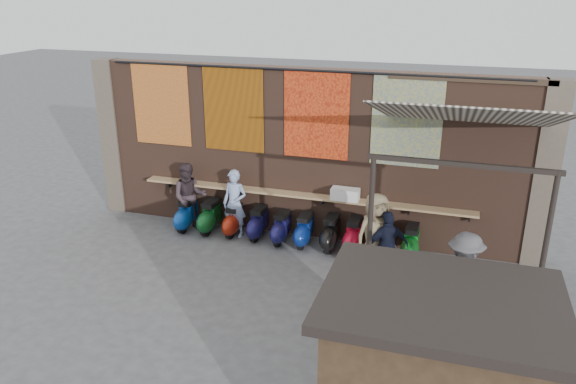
# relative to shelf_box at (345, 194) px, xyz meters

# --- Properties ---
(ground) EXTENTS (70.00, 70.00, 0.00)m
(ground) POSITION_rel_shelf_box_xyz_m (-1.06, -2.30, -1.26)
(ground) COLOR #474749
(ground) RESTS_ON ground
(brick_wall) EXTENTS (10.00, 0.40, 4.00)m
(brick_wall) POSITION_rel_shelf_box_xyz_m (-1.06, 0.40, 0.74)
(brick_wall) COLOR brown
(brick_wall) RESTS_ON ground
(pier_left) EXTENTS (0.50, 0.50, 4.00)m
(pier_left) POSITION_rel_shelf_box_xyz_m (-6.26, 0.40, 0.74)
(pier_left) COLOR #4C4238
(pier_left) RESTS_ON ground
(pier_right) EXTENTS (0.50, 0.50, 4.00)m
(pier_right) POSITION_rel_shelf_box_xyz_m (4.14, 0.40, 0.74)
(pier_right) COLOR #4C4238
(pier_right) RESTS_ON ground
(eating_counter) EXTENTS (8.00, 0.32, 0.05)m
(eating_counter) POSITION_rel_shelf_box_xyz_m (-1.06, 0.03, -0.16)
(eating_counter) COLOR #9E7A51
(eating_counter) RESTS_ON brick_wall
(shelf_box) EXTENTS (0.64, 0.31, 0.27)m
(shelf_box) POSITION_rel_shelf_box_xyz_m (0.00, 0.00, 0.00)
(shelf_box) COLOR white
(shelf_box) RESTS_ON eating_counter
(tapestry_redgold) EXTENTS (1.50, 0.02, 2.00)m
(tapestry_redgold) POSITION_rel_shelf_box_xyz_m (-4.66, 0.18, 1.74)
(tapestry_redgold) COLOR maroon
(tapestry_redgold) RESTS_ON brick_wall
(tapestry_sun) EXTENTS (1.50, 0.02, 2.00)m
(tapestry_sun) POSITION_rel_shelf_box_xyz_m (-2.76, 0.18, 1.74)
(tapestry_sun) COLOR #CE6A0C
(tapestry_sun) RESTS_ON brick_wall
(tapestry_orange) EXTENTS (1.50, 0.02, 2.00)m
(tapestry_orange) POSITION_rel_shelf_box_xyz_m (-0.76, 0.18, 1.74)
(tapestry_orange) COLOR #D2461A
(tapestry_orange) RESTS_ON brick_wall
(tapestry_multi) EXTENTS (1.50, 0.02, 2.00)m
(tapestry_multi) POSITION_rel_shelf_box_xyz_m (1.24, 0.18, 1.74)
(tapestry_multi) COLOR #284995
(tapestry_multi) RESTS_ON brick_wall
(hang_rail) EXTENTS (9.50, 0.06, 0.06)m
(hang_rail) POSITION_rel_shelf_box_xyz_m (-1.06, 0.17, 2.72)
(hang_rail) COLOR black
(hang_rail) RESTS_ON brick_wall
(scooter_stool_0) EXTENTS (0.37, 0.81, 0.77)m
(scooter_stool_0) POSITION_rel_shelf_box_xyz_m (-3.90, -0.32, -0.87)
(scooter_stool_0) COLOR #0E429C
(scooter_stool_0) RESTS_ON ground
(scooter_stool_1) EXTENTS (0.38, 0.83, 0.79)m
(scooter_stool_1) POSITION_rel_shelf_box_xyz_m (-3.28, -0.29, -0.86)
(scooter_stool_1) COLOR #0E491C
(scooter_stool_1) RESTS_ON ground
(scooter_stool_2) EXTENTS (0.34, 0.77, 0.73)m
(scooter_stool_2) POSITION_rel_shelf_box_xyz_m (-2.67, -0.27, -0.89)
(scooter_stool_2) COLOR maroon
(scooter_stool_2) RESTS_ON ground
(scooter_stool_3) EXTENTS (0.36, 0.79, 0.75)m
(scooter_stool_3) POSITION_rel_shelf_box_xyz_m (-2.03, -0.27, -0.88)
(scooter_stool_3) COLOR #141243
(scooter_stool_3) RESTS_ON ground
(scooter_stool_4) EXTENTS (0.35, 0.77, 0.73)m
(scooter_stool_4) POSITION_rel_shelf_box_xyz_m (-1.43, -0.34, -0.89)
(scooter_stool_4) COLOR #18164F
(scooter_stool_4) RESTS_ON ground
(scooter_stool_5) EXTENTS (0.35, 0.78, 0.74)m
(scooter_stool_5) POSITION_rel_shelf_box_xyz_m (-0.87, -0.33, -0.89)
(scooter_stool_5) COLOR navy
(scooter_stool_5) RESTS_ON ground
(scooter_stool_6) EXTENTS (0.37, 0.82, 0.77)m
(scooter_stool_6) POSITION_rel_shelf_box_xyz_m (-0.24, -0.33, -0.87)
(scooter_stool_6) COLOR black
(scooter_stool_6) RESTS_ON ground
(scooter_stool_7) EXTENTS (0.38, 0.84, 0.80)m
(scooter_stool_7) POSITION_rel_shelf_box_xyz_m (0.30, -0.34, -0.86)
(scooter_stool_7) COLOR #B70E28
(scooter_stool_7) RESTS_ON ground
(scooter_stool_8) EXTENTS (0.37, 0.83, 0.79)m
(scooter_stool_8) POSITION_rel_shelf_box_xyz_m (0.94, -0.29, -0.86)
(scooter_stool_8) COLOR #A01535
(scooter_stool_8) RESTS_ON ground
(scooter_stool_9) EXTENTS (0.36, 0.81, 0.77)m
(scooter_stool_9) POSITION_rel_shelf_box_xyz_m (1.57, -0.30, -0.87)
(scooter_stool_9) COLOR #0D5E1B
(scooter_stool_9) RESTS_ON ground
(diner_left) EXTENTS (0.64, 0.46, 1.66)m
(diner_left) POSITION_rel_shelf_box_xyz_m (-2.61, -0.30, -0.43)
(diner_left) COLOR #8A9EC9
(diner_left) RESTS_ON ground
(diner_right) EXTENTS (1.04, 0.95, 1.72)m
(diner_right) POSITION_rel_shelf_box_xyz_m (-3.80, -0.30, -0.40)
(diner_right) COLOR #34282E
(diner_right) RESTS_ON ground
(shopper_navy) EXTENTS (0.97, 0.79, 1.54)m
(shopper_navy) POSITION_rel_shelf_box_xyz_m (1.19, -1.45, -0.49)
(shopper_navy) COLOR black
(shopper_navy) RESTS_ON ground
(shopper_grey) EXTENTS (1.26, 1.24, 1.74)m
(shopper_grey) POSITION_rel_shelf_box_xyz_m (2.68, -2.50, -0.39)
(shopper_grey) COLOR #4F4E53
(shopper_grey) RESTS_ON ground
(shopper_tan) EXTENTS (1.05, 1.02, 1.82)m
(shopper_tan) POSITION_rel_shelf_box_xyz_m (0.91, -1.26, -0.35)
(shopper_tan) COLOR #817152
(shopper_tan) RESTS_ON ground
(stall_roof) EXTENTS (2.59, 2.00, 0.12)m
(stall_roof) POSITION_rel_shelf_box_xyz_m (2.36, -6.28, 1.30)
(stall_roof) COLOR black
(stall_roof) RESTS_ON market_stall
(stall_sign) EXTENTS (1.20, 0.04, 0.50)m
(stall_sign) POSITION_rel_shelf_box_xyz_m (2.36, -5.38, 0.56)
(stall_sign) COLOR gold
(stall_sign) RESTS_ON market_stall
(stall_shelf) EXTENTS (1.92, 0.11, 0.06)m
(stall_shelf) POSITION_rel_shelf_box_xyz_m (2.36, -5.38, -0.34)
(stall_shelf) COLOR #473321
(stall_shelf) RESTS_ON market_stall
(awning_canvas) EXTENTS (3.20, 3.28, 0.97)m
(awning_canvas) POSITION_rel_shelf_box_xyz_m (2.44, -1.40, 2.29)
(awning_canvas) COLOR beige
(awning_canvas) RESTS_ON brick_wall
(awning_ledger) EXTENTS (3.30, 0.08, 0.12)m
(awning_ledger) POSITION_rel_shelf_box_xyz_m (2.44, 0.19, 2.69)
(awning_ledger) COLOR #33261C
(awning_ledger) RESTS_ON brick_wall
(awning_header) EXTENTS (3.00, 0.08, 0.08)m
(awning_header) POSITION_rel_shelf_box_xyz_m (2.44, -2.90, 1.82)
(awning_header) COLOR black
(awning_header) RESTS_ON awning_post_left
(awning_post_left) EXTENTS (0.09, 0.09, 3.10)m
(awning_post_left) POSITION_rel_shelf_box_xyz_m (1.04, -2.90, 0.29)
(awning_post_left) COLOR black
(awning_post_left) RESTS_ON ground
(awning_post_right) EXTENTS (0.09, 0.09, 3.10)m
(awning_post_right) POSITION_rel_shelf_box_xyz_m (3.84, -2.90, 0.29)
(awning_post_right) COLOR black
(awning_post_right) RESTS_ON ground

